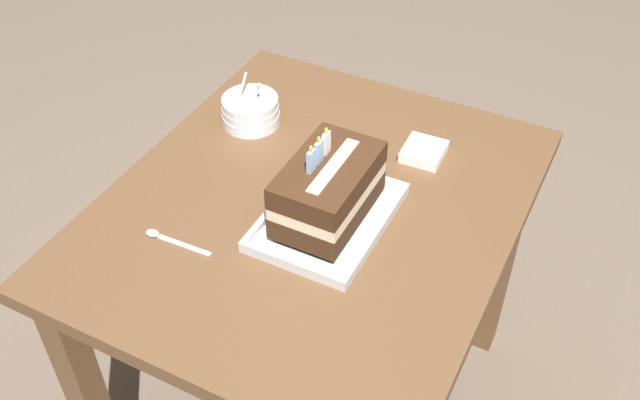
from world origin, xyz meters
name	(u,v)px	position (x,y,z in m)	size (l,w,h in m)	color
dining_table	(313,243)	(0.00, 0.00, 0.61)	(0.93, 0.79, 0.73)	brown
foil_tray	(328,218)	(-0.04, -0.05, 0.73)	(0.30, 0.22, 0.02)	silver
birthday_cake	(328,189)	(-0.04, -0.05, 0.81)	(0.23, 0.14, 0.18)	#3F2514
bowl_stack	(251,111)	(0.18, 0.25, 0.76)	(0.13, 0.13, 0.12)	white
serving_spoon_near_tray	(165,238)	(-0.22, 0.20, 0.73)	(0.02, 0.14, 0.01)	silver
napkin_pile	(424,152)	(0.24, -0.14, 0.74)	(0.09, 0.09, 0.02)	white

